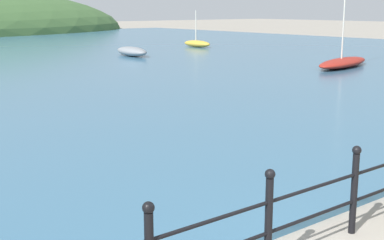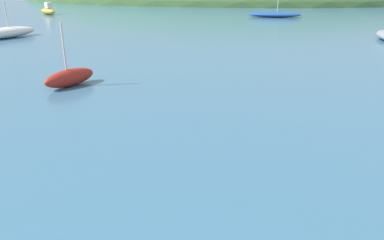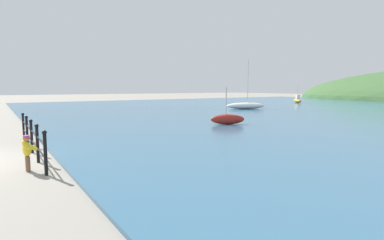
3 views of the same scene
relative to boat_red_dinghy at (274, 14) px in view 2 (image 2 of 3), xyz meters
name	(u,v)px [view 2 (image 2 of 3)]	position (x,y,z in m)	size (l,w,h in m)	color
water	(202,24)	(-6.39, -6.48, -0.33)	(80.00, 60.00, 0.10)	#386684
far_hillside	(226,0)	(-6.39, 31.12, -0.38)	(73.29, 40.31, 12.98)	#3D6033
boat_red_dinghy	(274,14)	(0.00, 0.00, 0.00)	(5.17, 1.95, 6.11)	#1E4793
boat_far_right	(6,32)	(-18.03, -16.07, 0.08)	(2.81, 4.18, 5.16)	silver
boat_white_sailboat	(70,77)	(-8.94, -26.27, 0.04)	(1.48, 2.10, 2.26)	maroon
boat_nearest_quay	(48,10)	(-23.40, -0.41, 0.12)	(2.64, 2.31, 2.77)	gold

